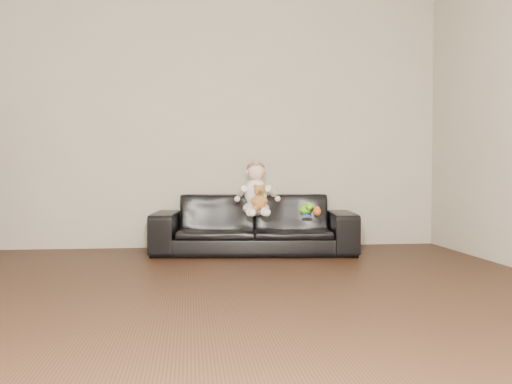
{
  "coord_description": "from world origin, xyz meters",
  "views": [
    {
      "loc": [
        -0.1,
        -3.14,
        0.77
      ],
      "look_at": [
        0.52,
        2.16,
        0.59
      ],
      "focal_mm": 40.0,
      "sensor_mm": 36.0,
      "label": 1
    }
  ],
  "objects": [
    {
      "name": "sofa",
      "position": [
        0.51,
        2.25,
        0.28
      ],
      "size": [
        1.98,
        0.94,
        0.56
      ],
      "primitive_type": "imported",
      "rotation": [
        0.0,
        0.0,
        -0.1
      ],
      "color": "black",
      "rests_on": "floor"
    },
    {
      "name": "baby",
      "position": [
        0.52,
        2.14,
        0.59
      ],
      "size": [
        0.36,
        0.44,
        0.5
      ],
      "rotation": [
        0.0,
        0.0,
        -0.16
      ],
      "color": "silver",
      "rests_on": "sofa"
    },
    {
      "name": "wall_back",
      "position": [
        0.0,
        2.75,
        1.3
      ],
      "size": [
        5.0,
        0.0,
        5.0
      ],
      "primitive_type": "plane",
      "rotation": [
        1.57,
        0.0,
        0.0
      ],
      "color": "#B4AB97",
      "rests_on": "ground"
    },
    {
      "name": "toy_rattle",
      "position": [
        1.08,
        2.05,
        0.41
      ],
      "size": [
        0.09,
        0.09,
        0.08
      ],
      "primitive_type": "sphere",
      "rotation": [
        0.0,
        0.0,
        0.15
      ],
      "color": "#DC5619",
      "rests_on": "sofa"
    },
    {
      "name": "floor",
      "position": [
        0.0,
        0.0,
        0.0
      ],
      "size": [
        5.5,
        5.5,
        0.0
      ],
      "primitive_type": "plane",
      "color": "#311D11",
      "rests_on": "ground"
    },
    {
      "name": "toy_green",
      "position": [
        0.99,
        2.17,
        0.41
      ],
      "size": [
        0.15,
        0.16,
        0.09
      ],
      "primitive_type": "ellipsoid",
      "rotation": [
        0.0,
        0.0,
        -0.32
      ],
      "color": "#6EDD1A",
      "rests_on": "sofa"
    },
    {
      "name": "toy_blue_disc",
      "position": [
        0.97,
        2.0,
        0.37
      ],
      "size": [
        0.11,
        0.11,
        0.01
      ],
      "primitive_type": "cylinder",
      "rotation": [
        0.0,
        0.0,
        -0.17
      ],
      "color": "blue",
      "rests_on": "sofa"
    },
    {
      "name": "teddy_bear",
      "position": [
        0.53,
        1.99,
        0.54
      ],
      "size": [
        0.14,
        0.14,
        0.23
      ],
      "rotation": [
        0.0,
        0.0,
        -0.2
      ],
      "color": "#A2692E",
      "rests_on": "sofa"
    }
  ]
}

